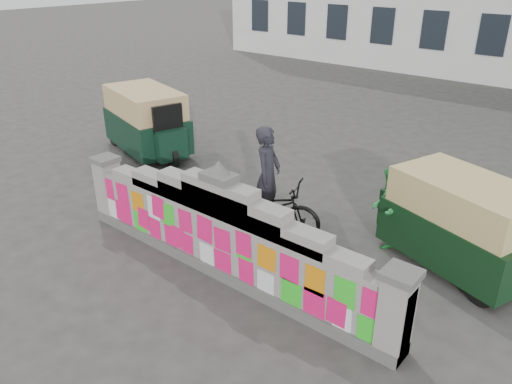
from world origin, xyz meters
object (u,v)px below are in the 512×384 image
at_px(pedestrian, 388,207).
at_px(cyclist_bike, 267,207).
at_px(cyclist_rider, 268,188).
at_px(rickshaw_right, 458,221).
at_px(rickshaw_left, 147,120).

bearing_deg(pedestrian, cyclist_bike, -85.17).
bearing_deg(cyclist_rider, cyclist_bike, -107.21).
bearing_deg(rickshaw_right, rickshaw_left, 17.27).
bearing_deg(cyclist_bike, pedestrian, -79.12).
bearing_deg(cyclist_bike, rickshaw_right, -86.59).
xyz_separation_m(cyclist_bike, cyclist_rider, (-0.00, 0.00, 0.38)).
bearing_deg(rickshaw_right, cyclist_rider, 39.79).
bearing_deg(cyclist_rider, rickshaw_left, 57.29).
bearing_deg(rickshaw_left, pedestrian, 12.48).
height_order(pedestrian, rickshaw_right, rickshaw_right).
distance_m(cyclist_bike, cyclist_rider, 0.38).
relative_size(cyclist_rider, rickshaw_left, 0.59).
bearing_deg(cyclist_rider, rickshaw_right, -86.59).
bearing_deg(rickshaw_right, cyclist_bike, 39.79).
bearing_deg(rickshaw_left, rickshaw_right, 13.90).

